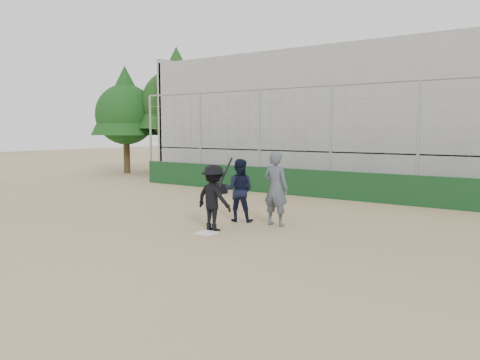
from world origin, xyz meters
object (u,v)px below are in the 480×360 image
Objects in this scene: catcher_crouched at (239,201)px; batter_at_plate at (214,198)px; umpire at (276,192)px; equipment_bag at (218,188)px.

batter_at_plate is at bearing -83.80° from catcher_crouched.
umpire reaches higher than equipment_bag.
equipment_bag is (-3.97, 4.21, -0.39)m from catcher_crouched.
batter_at_plate reaches higher than equipment_bag.
catcher_crouched reaches higher than equipment_bag.
catcher_crouched is at bearing 8.04° from umpire.
batter_at_plate is 1.57× the size of catcher_crouched.
batter_at_plate is 1.03× the size of umpire.
umpire is at bearing 55.67° from batter_at_plate.
batter_at_plate is 1.66m from umpire.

